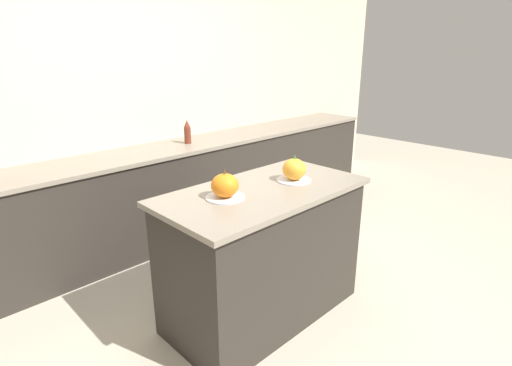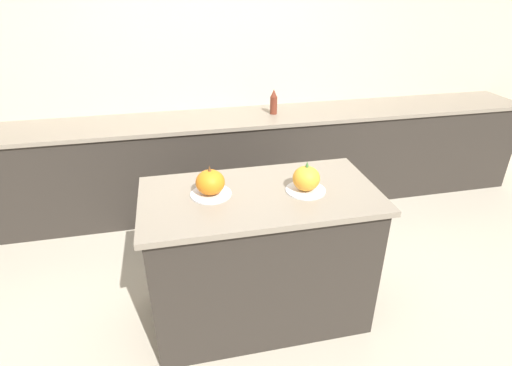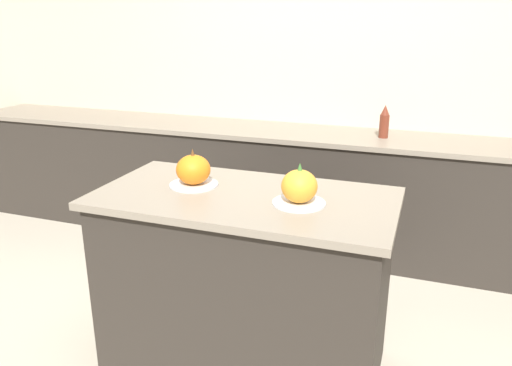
{
  "view_description": "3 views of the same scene",
  "coord_description": "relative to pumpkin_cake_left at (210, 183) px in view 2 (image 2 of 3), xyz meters",
  "views": [
    {
      "loc": [
        -1.72,
        -1.69,
        1.79
      ],
      "look_at": [
        -0.06,
        0.01,
        0.98
      ],
      "focal_mm": 28.0,
      "sensor_mm": 36.0,
      "label": 1
    },
    {
      "loc": [
        -0.46,
        -1.97,
        2.06
      ],
      "look_at": [
        -0.03,
        -0.01,
        1.01
      ],
      "focal_mm": 28.0,
      "sensor_mm": 36.0,
      "label": 2
    },
    {
      "loc": [
        0.78,
        -2.02,
        1.71
      ],
      "look_at": [
        0.05,
        0.03,
        0.99
      ],
      "focal_mm": 35.0,
      "sensor_mm": 36.0,
      "label": 3
    }
  ],
  "objects": [
    {
      "name": "bottle_tall",
      "position": [
        0.75,
        1.45,
        0.01
      ],
      "size": [
        0.07,
        0.07,
        0.23
      ],
      "color": "maroon",
      "rests_on": "back_counter"
    },
    {
      "name": "ground_plane",
      "position": [
        0.28,
        -0.05,
        -1.01
      ],
      "size": [
        12.0,
        12.0,
        0.0
      ],
      "primitive_type": "plane",
      "color": "#BCB29E"
    },
    {
      "name": "pumpkin_cake_right",
      "position": [
        0.55,
        -0.07,
        0.0
      ],
      "size": [
        0.24,
        0.24,
        0.19
      ],
      "color": "silver",
      "rests_on": "kitchen_island"
    },
    {
      "name": "wall_back",
      "position": [
        0.28,
        1.78,
        0.24
      ],
      "size": [
        8.0,
        0.06,
        2.5
      ],
      "color": "beige",
      "rests_on": "ground_plane"
    },
    {
      "name": "pumpkin_cake_left",
      "position": [
        0.0,
        0.0,
        0.0
      ],
      "size": [
        0.24,
        0.24,
        0.19
      ],
      "color": "silver",
      "rests_on": "kitchen_island"
    },
    {
      "name": "back_counter",
      "position": [
        0.28,
        1.45,
        -0.55
      ],
      "size": [
        6.0,
        0.6,
        0.91
      ],
      "color": "#2D2823",
      "rests_on": "ground_plane"
    },
    {
      "name": "kitchen_island",
      "position": [
        0.28,
        -0.05,
        -0.54
      ],
      "size": [
        1.39,
        0.72,
        0.93
      ],
      "color": "#2D2823",
      "rests_on": "ground_plane"
    }
  ]
}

